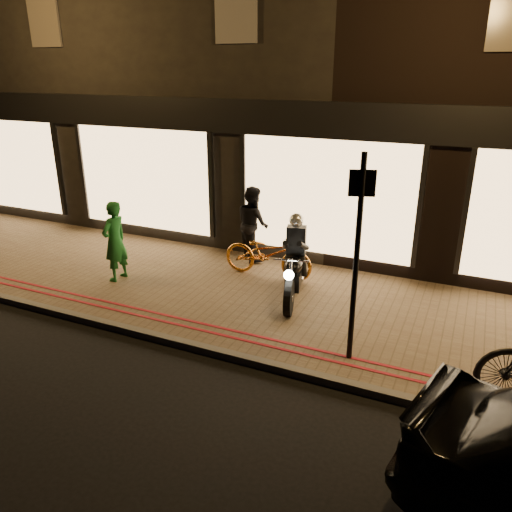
% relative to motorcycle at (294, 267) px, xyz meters
% --- Properties ---
extents(ground, '(90.00, 90.00, 0.00)m').
position_rel_motorcycle_xyz_m(ground, '(0.02, -2.21, -0.73)').
color(ground, black).
rests_on(ground, ground).
extents(sidewalk, '(50.00, 4.00, 0.12)m').
position_rel_motorcycle_xyz_m(sidewalk, '(0.02, -0.21, -0.67)').
color(sidewalk, brown).
rests_on(sidewalk, ground).
extents(kerb_stone, '(50.00, 0.14, 0.12)m').
position_rel_motorcycle_xyz_m(kerb_stone, '(0.02, -2.16, -0.67)').
color(kerb_stone, '#59544C').
rests_on(kerb_stone, ground).
extents(red_kerb_lines, '(50.00, 0.26, 0.01)m').
position_rel_motorcycle_xyz_m(red_kerb_lines, '(0.02, -1.66, -0.61)').
color(red_kerb_lines, maroon).
rests_on(red_kerb_lines, sidewalk).
extents(building_row, '(48.00, 10.11, 8.50)m').
position_rel_motorcycle_xyz_m(building_row, '(0.02, 6.78, 3.51)').
color(building_row, black).
rests_on(building_row, ground).
extents(motorcycle, '(0.71, 1.92, 1.59)m').
position_rel_motorcycle_xyz_m(motorcycle, '(0.00, 0.00, 0.00)').
color(motorcycle, black).
rests_on(motorcycle, sidewalk).
extents(sign_post, '(0.34, 0.14, 3.00)m').
position_rel_motorcycle_xyz_m(sign_post, '(1.45, -1.56, 1.06)').
color(sign_post, black).
rests_on(sign_post, sidewalk).
extents(bicycle_gold, '(1.87, 0.69, 0.98)m').
position_rel_motorcycle_xyz_m(bicycle_gold, '(-0.84, 0.75, -0.13)').
color(bicycle_gold, orange).
rests_on(bicycle_gold, sidewalk).
extents(person_green, '(0.42, 0.61, 1.60)m').
position_rel_motorcycle_xyz_m(person_green, '(-3.51, -0.63, 0.19)').
color(person_green, '#1B6727').
rests_on(person_green, sidewalk).
extents(person_dark, '(1.00, 0.99, 1.63)m').
position_rel_motorcycle_xyz_m(person_dark, '(-1.53, 1.53, 0.20)').
color(person_dark, black).
rests_on(person_dark, sidewalk).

